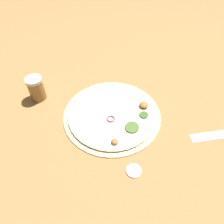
{
  "coord_description": "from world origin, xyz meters",
  "views": [
    {
      "loc": [
        -0.34,
        -0.39,
        0.61
      ],
      "look_at": [
        0.0,
        0.0,
        0.02
      ],
      "focal_mm": 35.0,
      "sensor_mm": 36.0,
      "label": 1
    }
  ],
  "objects": [
    {
      "name": "ground_plane",
      "position": [
        0.0,
        0.0,
        0.0
      ],
      "size": [
        3.0,
        3.0,
        0.0
      ],
      "primitive_type": "plane",
      "color": "#9E703F"
    },
    {
      "name": "pizza",
      "position": [
        0.0,
        -0.0,
        0.01
      ],
      "size": [
        0.35,
        0.35,
        0.03
      ],
      "color": "beige",
      "rests_on": "ground_plane"
    },
    {
      "name": "spice_jar",
      "position": [
        -0.15,
        0.26,
        0.05
      ],
      "size": [
        0.06,
        0.06,
        0.1
      ],
      "color": "olive",
      "rests_on": "ground_plane"
    },
    {
      "name": "loose_cap",
      "position": [
        -0.09,
        -0.21,
        0.0
      ],
      "size": [
        0.05,
        0.05,
        0.01
      ],
      "color": "beige",
      "rests_on": "ground_plane"
    }
  ]
}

